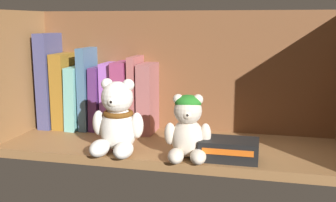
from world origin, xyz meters
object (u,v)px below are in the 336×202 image
small_product_box (229,149)px  book_8 (149,97)px  teddy_bear_larger (117,121)px  book_0 (53,80)px  book_1 (67,90)px  book_4 (100,97)px  teddy_bear_smaller (188,128)px  book_6 (126,96)px  book_7 (137,94)px  book_5 (112,96)px  book_2 (80,97)px  book_3 (90,88)px

small_product_box → book_8: bearing=141.3°
teddy_bear_larger → book_0: bearing=144.2°
book_1 → book_4: (9.33, 0.00, -1.59)cm
teddy_bear_larger → teddy_bear_smaller: (15.30, -0.70, -0.45)cm
book_6 → small_product_box: 33.41cm
book_7 → book_8: 3.22cm
book_0 → book_8: (26.51, -0.00, -3.56)cm
book_1 → book_5: 12.60cm
book_1 → book_2: (3.63, 0.00, -1.63)cm
teddy_bear_smaller → book_2: bearing=150.4°
book_6 → teddy_bear_larger: (4.19, -17.65, -2.14)cm
book_4 → book_6: size_ratio=0.92×
book_0 → book_2: (7.51, 0.00, -4.16)cm
book_2 → book_3: bearing=-0.0°
book_5 → teddy_bear_smaller: 29.79cm
book_7 → teddy_bear_smaller: book_7 is taller
book_1 → book_6: size_ratio=1.10×
book_5 → book_8: book_8 is taller
book_4 → small_product_box: bearing=-26.4°
book_3 → teddy_bear_smaller: (29.29, -18.35, -4.21)cm
book_2 → teddy_bear_smaller: bearing=-29.6°
book_2 → book_7: book_7 is taller
book_5 → teddy_bear_larger: bearing=-65.5°
book_0 → book_5: book_0 is taller
book_2 → book_4: 5.70cm
book_4 → teddy_bear_smaller: book_4 is taller
book_3 → book_7: book_3 is taller
book_8 → teddy_bear_larger: (-2.04, -17.65, -1.96)cm
book_5 → book_8: bearing=0.0°
book_2 → book_7: (15.90, -0.00, 1.45)cm
book_6 → book_8: bearing=0.0°
book_2 → teddy_bear_smaller: (32.27, -18.35, -1.82)cm
book_1 → book_7: size_ratio=1.02×
book_2 → book_6: bearing=-0.0°
book_2 → book_8: size_ratio=0.93×
teddy_bear_larger → book_7: bearing=93.5°
book_5 → book_8: 10.08cm
book_8 → book_1: bearing=180.0°
book_6 → book_7: (3.12, 0.00, 0.67)cm
book_0 → book_2: bearing=0.0°
book_0 → teddy_bear_larger: (24.47, -17.65, -5.52)cm
teddy_bear_larger → teddy_bear_smaller: size_ratio=1.19×
book_4 → teddy_bear_larger: bearing=-57.5°
book_3 → book_6: book_3 is taller
book_0 → teddy_bear_larger: 30.67cm
book_4 → teddy_bear_larger: size_ratio=1.03×
book_6 → teddy_bear_smaller: bearing=-43.3°
book_1 → book_2: 3.97cm
small_product_box → teddy_bear_larger: bearing=-179.1°
book_6 → book_7: 3.19cm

